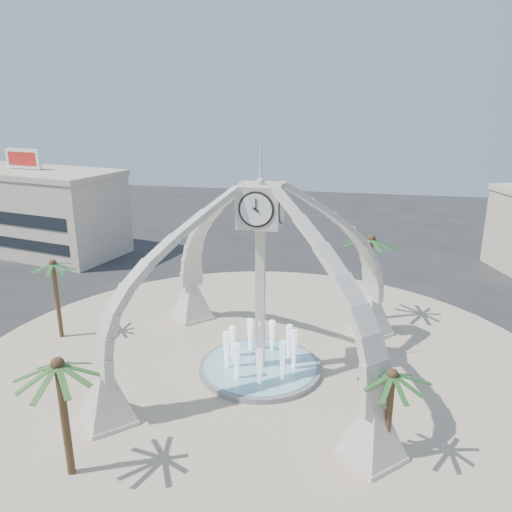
% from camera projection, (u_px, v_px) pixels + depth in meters
% --- Properties ---
extents(ground, '(140.00, 140.00, 0.00)m').
position_uv_depth(ground, '(260.00, 371.00, 32.80)').
color(ground, '#282828').
rests_on(ground, ground).
extents(plaza, '(40.00, 40.00, 0.06)m').
position_uv_depth(plaza, '(260.00, 370.00, 32.79)').
color(plaza, tan).
rests_on(plaza, ground).
extents(clock_tower, '(17.94, 17.94, 16.30)m').
position_uv_depth(clock_tower, '(260.00, 278.00, 30.88)').
color(clock_tower, silver).
rests_on(clock_tower, ground).
extents(fountain, '(8.00, 8.00, 3.62)m').
position_uv_depth(fountain, '(260.00, 367.00, 32.71)').
color(fountain, gray).
rests_on(fountain, ground).
extents(building_nw, '(23.75, 13.73, 11.90)m').
position_uv_depth(building_nw, '(30.00, 210.00, 58.31)').
color(building_nw, beige).
rests_on(building_nw, ground).
extents(palm_east, '(3.95, 3.95, 5.49)m').
position_uv_depth(palm_east, '(392.00, 376.00, 23.09)').
color(palm_east, brown).
rests_on(palm_east, ground).
extents(palm_west, '(3.39, 3.39, 6.50)m').
position_uv_depth(palm_west, '(53.00, 264.00, 35.78)').
color(palm_west, brown).
rests_on(palm_west, ground).
extents(palm_north, '(4.68, 4.68, 7.63)m').
position_uv_depth(palm_north, '(371.00, 240.00, 38.43)').
color(palm_north, brown).
rests_on(palm_north, ground).
extents(palm_south, '(4.35, 4.35, 6.58)m').
position_uv_depth(palm_south, '(58.00, 366.00, 22.00)').
color(palm_south, brown).
rests_on(palm_south, ground).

